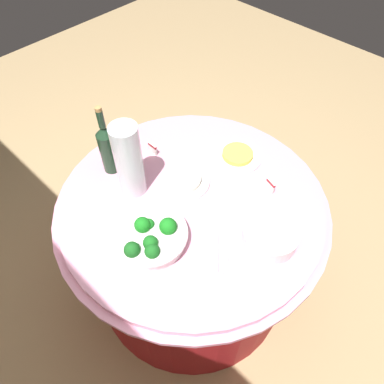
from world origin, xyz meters
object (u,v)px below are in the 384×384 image
Objects in this scene: decorative_fruit_vase at (129,164)px; label_placard_front at (153,148)px; label_placard_mid at (270,185)px; food_plate_fried_egg at (237,156)px; broccoli_bowl at (151,237)px; plate_stack at (270,236)px; food_plate_rice at (184,180)px; serving_tongs at (222,254)px; wine_bottle at (108,147)px.

label_placard_front is at bearing -63.08° from decorative_fruit_vase.
label_placard_front is at bearing 20.29° from label_placard_mid.
food_plate_fried_egg is 4.00× the size of label_placard_front.
broccoli_bowl is 0.82× the size of decorative_fruit_vase.
plate_stack is 0.95× the size of food_plate_fried_egg.
broccoli_bowl is 0.31m from decorative_fruit_vase.
broccoli_bowl is 1.27× the size of food_plate_rice.
label_placard_mid is (-0.42, -0.40, -0.12)m from decorative_fruit_vase.
plate_stack reaches higher than food_plate_rice.
broccoli_bowl is 5.09× the size of label_placard_mid.
label_placard_front is (0.23, -0.03, 0.02)m from food_plate_rice.
broccoli_bowl reaches higher than plate_stack.
food_plate_rice is at bearing -23.60° from serving_tongs.
food_plate_fried_egg is (0.28, -0.43, 0.01)m from serving_tongs.
wine_bottle is 1.53× the size of food_plate_rice.
decorative_fruit_vase reaches higher than label_placard_front.
broccoli_bowl is at bearing 32.87° from serving_tongs.
food_plate_rice is (-0.13, -0.17, -0.14)m from decorative_fruit_vase.
decorative_fruit_vase is at bearing 18.31° from plate_stack.
decorative_fruit_vase is 1.55× the size of food_plate_fried_egg.
food_plate_fried_egg is (-0.07, -0.28, -0.00)m from food_plate_rice.
serving_tongs is at bearing -147.13° from broccoli_bowl.
wine_bottle is at bearing 33.48° from label_placard_mid.
food_plate_fried_egg is 0.39m from label_placard_front.
broccoli_bowl reaches higher than serving_tongs.
serving_tongs is 0.38m from label_placard_mid.
wine_bottle is (0.73, 0.18, 0.09)m from plate_stack.
food_plate_rice is at bearing -150.98° from wine_bottle.
label_placard_mid is (-0.58, -0.38, -0.10)m from wine_bottle.
decorative_fruit_vase is at bearing 2.31° from serving_tongs.
label_placard_mid is at bearing 166.18° from food_plate_fried_egg.
serving_tongs is 0.61m from label_placard_front.
food_plate_rice is at bearing -126.91° from decorative_fruit_vase.
food_plate_fried_egg is at bearing -35.20° from plate_stack.
food_plate_rice is 0.29m from food_plate_fried_egg.
serving_tongs is at bearing 162.60° from label_placard_front.
label_placard_front is at bearing -42.90° from broccoli_bowl.
label_placard_mid is (0.06, -0.38, 0.03)m from serving_tongs.
plate_stack is (-0.32, -0.32, -0.01)m from broccoli_bowl.
decorative_fruit_vase is at bearing 43.31° from label_placard_mid.
food_plate_fried_egg is 0.23m from label_placard_mid.
plate_stack is 0.62× the size of decorative_fruit_vase.
plate_stack is at bearing 125.87° from label_placard_mid.
food_plate_rice is (0.12, -0.30, -0.03)m from broccoli_bowl.
label_placard_front reaches higher than food_plate_fried_egg.
wine_bottle is at bearing -18.62° from broccoli_bowl.
food_plate_rice reaches higher than food_plate_fried_egg.
wine_bottle is 0.65m from serving_tongs.
food_plate_fried_egg is (0.05, -0.58, -0.03)m from broccoli_bowl.
wine_bottle is 0.58m from food_plate_fried_egg.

